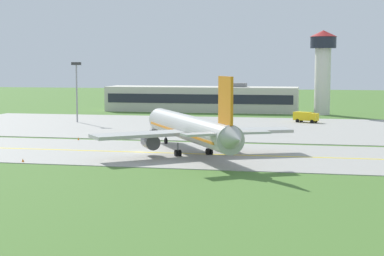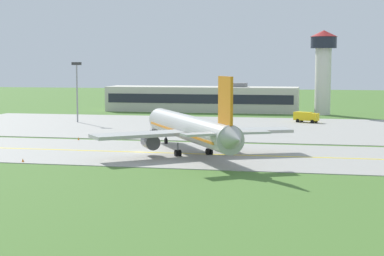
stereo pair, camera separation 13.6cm
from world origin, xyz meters
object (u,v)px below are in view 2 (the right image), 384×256
(service_truck_fuel, at_px, (165,127))
(apron_light_mast, at_px, (77,84))
(airplane_lead, at_px, (190,129))
(service_truck_baggage, at_px, (306,117))
(control_tower, at_px, (323,63))

(service_truck_fuel, xyz_separation_m, apron_light_mast, (-27.11, 19.97, 7.79))
(airplane_lead, bearing_deg, service_truck_baggage, 73.63)
(airplane_lead, xyz_separation_m, control_tower, (20.81, 82.54, 10.24))
(service_truck_fuel, xyz_separation_m, control_tower, (31.65, 55.66, 12.84))
(airplane_lead, distance_m, service_truck_fuel, 29.10)
(service_truck_baggage, xyz_separation_m, service_truck_fuel, (-27.68, -30.46, 0.00))
(airplane_lead, height_order, service_truck_fuel, airplane_lead)
(airplane_lead, distance_m, service_truck_baggage, 59.82)
(airplane_lead, distance_m, apron_light_mast, 60.51)
(apron_light_mast, bearing_deg, service_truck_baggage, 10.85)
(apron_light_mast, bearing_deg, service_truck_fuel, -36.37)
(service_truck_fuel, relative_size, control_tower, 0.26)
(airplane_lead, relative_size, apron_light_mast, 2.43)
(control_tower, relative_size, apron_light_mast, 1.60)
(airplane_lead, height_order, control_tower, control_tower)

